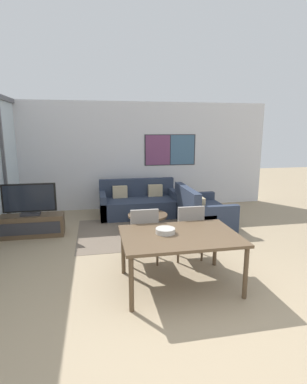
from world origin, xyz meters
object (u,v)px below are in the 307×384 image
fruit_bowl (165,230)px  coffee_table (148,218)px  tv_console (32,226)px  dining_chair_left (143,232)px  sofa_side (200,213)px  sofa_main (139,204)px  television (29,200)px  dining_table (180,239)px  dining_chair_centre (188,229)px

fruit_bowl → coffee_table: bearing=86.2°
tv_console → dining_chair_left: bearing=-40.0°
dining_chair_left → sofa_side: bearing=47.3°
tv_console → sofa_main: bearing=25.8°
television → coffee_table: television is taller
sofa_main → sofa_side: 1.64m
television → fruit_bowl: bearing=-47.0°
television → sofa_side: 3.57m
coffee_table → dining_table: bearing=-89.1°
sofa_main → dining_chair_left: 2.82m
tv_console → dining_table: size_ratio=0.80×
dining_table → coffee_table: bearing=90.9°
tv_console → fruit_bowl: bearing=-47.0°
television → dining_chair_centre: bearing=-30.9°
coffee_table → dining_chair_centre: size_ratio=0.89×
television → sofa_main: bearing=25.7°
tv_console → fruit_bowl: (2.18, -2.34, 0.55)m
dining_chair_left → television: bearing=140.0°
coffee_table → dining_chair_left: size_ratio=0.89×
tv_console → dining_table: (2.36, -2.42, 0.45)m
dining_table → fruit_bowl: (-0.18, 0.08, 0.11)m
dining_table → dining_chair_left: dining_chair_left is taller
coffee_table → dining_chair_centre: 1.54m
dining_table → fruit_bowl: 0.22m
television → fruit_bowl: 3.20m
tv_console → sofa_side: sofa_side is taller
tv_console → dining_chair_centre: bearing=-30.9°
coffee_table → dining_chair_centre: (0.41, -1.47, 0.24)m
dining_table → dining_chair_centre: size_ratio=1.69×
sofa_main → dining_table: sofa_main is taller
television → coffee_table: 2.37m
dining_chair_centre → coffee_table: bearing=105.5°
television → fruit_bowl: television is taller
television → fruit_bowl: (2.18, -2.34, 0.02)m
dining_table → dining_chair_centre: dining_chair_centre is taller
dining_chair_left → fruit_bowl: (0.19, -0.67, 0.25)m
dining_chair_centre → fruit_bowl: 0.93m
coffee_table → fruit_bowl: fruit_bowl is taller
sofa_side → dining_chair_centre: bearing=153.9°
dining_table → dining_chair_centre: bearing=64.7°
tv_console → dining_chair_left: size_ratio=1.35×
tv_console → sofa_main: 2.58m
dining_table → sofa_side: bearing=64.1°
sofa_side → dining_chair_left: size_ratio=1.57×
sofa_side → coffee_table: 1.23m
sofa_main → dining_chair_centre: (0.41, -2.76, 0.24)m
sofa_side → coffee_table: bearing=98.6°
fruit_bowl → tv_console: bearing=133.0°
sofa_side → coffee_table: sofa_side is taller
television → dining_chair_left: television is taller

